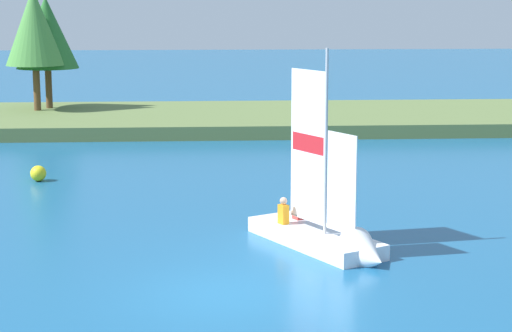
{
  "coord_description": "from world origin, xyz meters",
  "views": [
    {
      "loc": [
        -0.51,
        -19.13,
        6.44
      ],
      "look_at": [
        1.24,
        9.2,
        1.2
      ],
      "focal_mm": 63.3,
      "sensor_mm": 36.0,
      "label": 1
    }
  ],
  "objects_px": {
    "sailboat": "(334,239)",
    "channel_buoy": "(38,173)",
    "shoreline_tree_centre": "(46,33)",
    "shoreline_tree_midleft": "(34,27)"
  },
  "relations": [
    {
      "from": "channel_buoy",
      "to": "shoreline_tree_midleft",
      "type": "bearing_deg",
      "value": 99.87
    },
    {
      "from": "shoreline_tree_midleft",
      "to": "sailboat",
      "type": "relative_size",
      "value": 1.13
    },
    {
      "from": "sailboat",
      "to": "channel_buoy",
      "type": "relative_size",
      "value": 9.95
    },
    {
      "from": "shoreline_tree_centre",
      "to": "sailboat",
      "type": "height_order",
      "value": "shoreline_tree_centre"
    },
    {
      "from": "channel_buoy",
      "to": "sailboat",
      "type": "bearing_deg",
      "value": -46.94
    },
    {
      "from": "sailboat",
      "to": "channel_buoy",
      "type": "distance_m",
      "value": 13.57
    },
    {
      "from": "sailboat",
      "to": "channel_buoy",
      "type": "height_order",
      "value": "sailboat"
    },
    {
      "from": "sailboat",
      "to": "channel_buoy",
      "type": "bearing_deg",
      "value": -165.56
    },
    {
      "from": "shoreline_tree_centre",
      "to": "sailboat",
      "type": "relative_size",
      "value": 1.05
    },
    {
      "from": "shoreline_tree_midleft",
      "to": "sailboat",
      "type": "height_order",
      "value": "shoreline_tree_midleft"
    }
  ]
}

